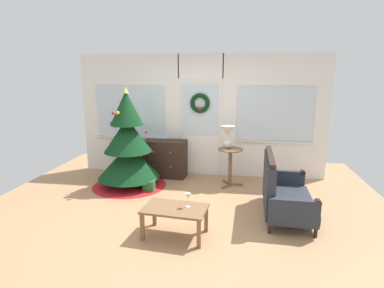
{
  "coord_description": "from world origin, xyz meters",
  "views": [
    {
      "loc": [
        0.81,
        -4.54,
        2.13
      ],
      "look_at": [
        0.05,
        0.55,
        1.0
      ],
      "focal_mm": 29.7,
      "sensor_mm": 36.0,
      "label": 1
    }
  ],
  "objects_px": {
    "dresser_cabinet": "(165,159)",
    "settee_sofa": "(281,192)",
    "wine_glass": "(188,197)",
    "side_table": "(230,160)",
    "gift_box": "(149,186)",
    "christmas_tree": "(128,150)",
    "coffee_table": "(175,212)",
    "table_lamp": "(228,134)"
  },
  "relations": [
    {
      "from": "dresser_cabinet",
      "to": "settee_sofa",
      "type": "height_order",
      "value": "settee_sofa"
    },
    {
      "from": "wine_glass",
      "to": "settee_sofa",
      "type": "bearing_deg",
      "value": 32.54
    },
    {
      "from": "side_table",
      "to": "gift_box",
      "type": "height_order",
      "value": "side_table"
    },
    {
      "from": "christmas_tree",
      "to": "wine_glass",
      "type": "relative_size",
      "value": 9.8
    },
    {
      "from": "wine_glass",
      "to": "christmas_tree",
      "type": "bearing_deg",
      "value": 129.39
    },
    {
      "from": "dresser_cabinet",
      "to": "gift_box",
      "type": "distance_m",
      "value": 0.95
    },
    {
      "from": "dresser_cabinet",
      "to": "coffee_table",
      "type": "distance_m",
      "value": 2.59
    },
    {
      "from": "dresser_cabinet",
      "to": "table_lamp",
      "type": "bearing_deg",
      "value": -13.88
    },
    {
      "from": "settee_sofa",
      "to": "side_table",
      "type": "distance_m",
      "value": 1.48
    },
    {
      "from": "settee_sofa",
      "to": "wine_glass",
      "type": "xyz_separation_m",
      "value": [
        -1.31,
        -0.84,
        0.17
      ]
    },
    {
      "from": "table_lamp",
      "to": "wine_glass",
      "type": "xyz_separation_m",
      "value": [
        -0.43,
        -2.11,
        -0.48
      ]
    },
    {
      "from": "side_table",
      "to": "coffee_table",
      "type": "height_order",
      "value": "side_table"
    },
    {
      "from": "coffee_table",
      "to": "gift_box",
      "type": "distance_m",
      "value": 1.8
    },
    {
      "from": "gift_box",
      "to": "wine_glass",
      "type": "bearing_deg",
      "value": -57.33
    },
    {
      "from": "dresser_cabinet",
      "to": "coffee_table",
      "type": "xyz_separation_m",
      "value": [
        0.73,
        -2.48,
        -0.05
      ]
    },
    {
      "from": "settee_sofa",
      "to": "table_lamp",
      "type": "height_order",
      "value": "table_lamp"
    },
    {
      "from": "coffee_table",
      "to": "dresser_cabinet",
      "type": "bearing_deg",
      "value": 106.29
    },
    {
      "from": "christmas_tree",
      "to": "settee_sofa",
      "type": "distance_m",
      "value": 2.93
    },
    {
      "from": "christmas_tree",
      "to": "gift_box",
      "type": "xyz_separation_m",
      "value": [
        0.46,
        -0.23,
        -0.62
      ]
    },
    {
      "from": "table_lamp",
      "to": "coffee_table",
      "type": "bearing_deg",
      "value": -105.61
    },
    {
      "from": "wine_glass",
      "to": "table_lamp",
      "type": "bearing_deg",
      "value": 78.35
    },
    {
      "from": "christmas_tree",
      "to": "side_table",
      "type": "relative_size",
      "value": 2.59
    },
    {
      "from": "table_lamp",
      "to": "coffee_table",
      "type": "xyz_separation_m",
      "value": [
        -0.6,
        -2.15,
        -0.68
      ]
    },
    {
      "from": "dresser_cabinet",
      "to": "coffee_table",
      "type": "bearing_deg",
      "value": -73.71
    },
    {
      "from": "settee_sofa",
      "to": "table_lamp",
      "type": "xyz_separation_m",
      "value": [
        -0.88,
        1.27,
        0.65
      ]
    },
    {
      "from": "christmas_tree",
      "to": "side_table",
      "type": "xyz_separation_m",
      "value": [
        1.94,
        0.3,
        -0.2
      ]
    },
    {
      "from": "christmas_tree",
      "to": "coffee_table",
      "type": "distance_m",
      "value": 2.25
    },
    {
      "from": "dresser_cabinet",
      "to": "table_lamp",
      "type": "relative_size",
      "value": 2.08
    },
    {
      "from": "dresser_cabinet",
      "to": "table_lamp",
      "type": "distance_m",
      "value": 1.51
    },
    {
      "from": "table_lamp",
      "to": "settee_sofa",
      "type": "bearing_deg",
      "value": -55.23
    },
    {
      "from": "side_table",
      "to": "table_lamp",
      "type": "bearing_deg",
      "value": 146.31
    },
    {
      "from": "christmas_tree",
      "to": "wine_glass",
      "type": "xyz_separation_m",
      "value": [
        1.45,
        -1.76,
        -0.18
      ]
    },
    {
      "from": "coffee_table",
      "to": "side_table",
      "type": "bearing_deg",
      "value": 72.61
    },
    {
      "from": "dresser_cabinet",
      "to": "settee_sofa",
      "type": "bearing_deg",
      "value": -35.87
    },
    {
      "from": "christmas_tree",
      "to": "settee_sofa",
      "type": "height_order",
      "value": "christmas_tree"
    },
    {
      "from": "coffee_table",
      "to": "settee_sofa",
      "type": "bearing_deg",
      "value": 30.86
    },
    {
      "from": "table_lamp",
      "to": "wine_glass",
      "type": "relative_size",
      "value": 2.26
    },
    {
      "from": "settee_sofa",
      "to": "side_table",
      "type": "height_order",
      "value": "settee_sofa"
    },
    {
      "from": "coffee_table",
      "to": "gift_box",
      "type": "bearing_deg",
      "value": 117.32
    },
    {
      "from": "christmas_tree",
      "to": "dresser_cabinet",
      "type": "bearing_deg",
      "value": 50.43
    },
    {
      "from": "side_table",
      "to": "table_lamp",
      "type": "height_order",
      "value": "table_lamp"
    },
    {
      "from": "table_lamp",
      "to": "wine_glass",
      "type": "bearing_deg",
      "value": -101.65
    }
  ]
}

